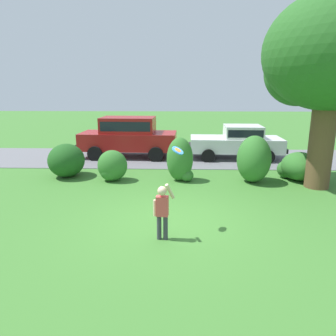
{
  "coord_description": "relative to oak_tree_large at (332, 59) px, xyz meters",
  "views": [
    {
      "loc": [
        0.2,
        -7.16,
        3.18
      ],
      "look_at": [
        -0.06,
        1.03,
        1.1
      ],
      "focal_mm": 33.17,
      "sensor_mm": 36.0,
      "label": 1
    }
  ],
  "objects": [
    {
      "name": "shrub_centre_right",
      "position": [
        -2.07,
        0.4,
        -3.26
      ],
      "size": [
        1.17,
        1.31,
        1.65
      ],
      "color": "#33702B",
      "rests_on": "ground"
    },
    {
      "name": "shrub_centre_left",
      "position": [
        -7.06,
        0.4,
        -3.59
      ],
      "size": [
        1.06,
        0.87,
        1.11
      ],
      "color": "#33702B",
      "rests_on": "ground"
    },
    {
      "name": "frisbee",
      "position": [
        -4.73,
        -3.44,
        -2.23
      ],
      "size": [
        0.29,
        0.28,
        0.22
      ],
      "color": "#337FDB"
    },
    {
      "name": "parked_suv",
      "position": [
        -7.07,
        4.41,
        -3.01
      ],
      "size": [
        4.76,
        2.22,
        1.92
      ],
      "color": "maroon",
      "rests_on": "ground"
    },
    {
      "name": "oak_tree_large",
      "position": [
        0.0,
        0.0,
        0.0
      ],
      "size": [
        4.36,
        4.22,
        6.06
      ],
      "color": "brown",
      "rests_on": "ground"
    },
    {
      "name": "parked_sedan",
      "position": [
        -1.92,
        4.26,
        -3.24
      ],
      "size": [
        4.47,
        2.23,
        1.56
      ],
      "color": "white",
      "rests_on": "ground"
    },
    {
      "name": "driveway_strip",
      "position": [
        -4.93,
        4.24,
        -4.08
      ],
      "size": [
        28.0,
        4.4,
        0.02
      ],
      "primitive_type": "cube",
      "color": "slate",
      "rests_on": "ground"
    },
    {
      "name": "child_thrower",
      "position": [
        -5.05,
        -4.04,
        -3.37
      ],
      "size": [
        0.46,
        0.25,
        1.29
      ],
      "color": "#383842",
      "rests_on": "ground"
    },
    {
      "name": "shrub_centre",
      "position": [
        -4.63,
        0.49,
        -3.35
      ],
      "size": [
        0.96,
        0.82,
        1.56
      ],
      "color": "#33702B",
      "rests_on": "ground"
    },
    {
      "name": "shrub_far_end",
      "position": [
        -0.41,
        0.72,
        -3.61
      ],
      "size": [
        1.35,
        1.39,
        1.02
      ],
      "color": "#33702B",
      "rests_on": "ground"
    },
    {
      "name": "ground_plane",
      "position": [
        -4.93,
        -3.07,
        -4.09
      ],
      "size": [
        80.0,
        80.0,
        0.0
      ],
      "primitive_type": "plane",
      "color": "#3D752D"
    },
    {
      "name": "shrub_near_tree",
      "position": [
        -8.87,
        0.88,
        -3.47
      ],
      "size": [
        1.32,
        1.46,
        1.24
      ],
      "color": "#1E511C",
      "rests_on": "ground"
    }
  ]
}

